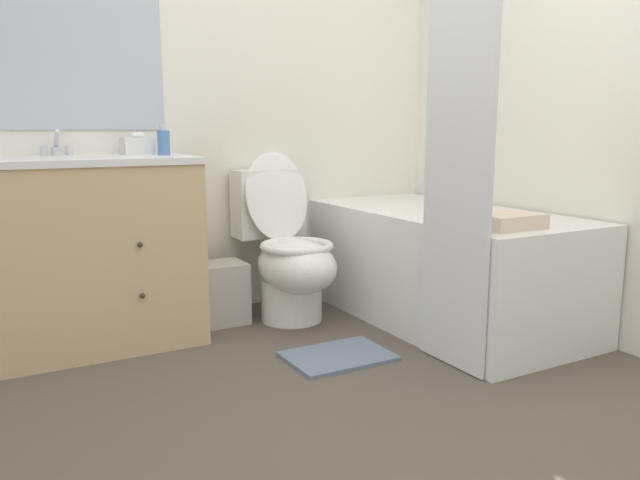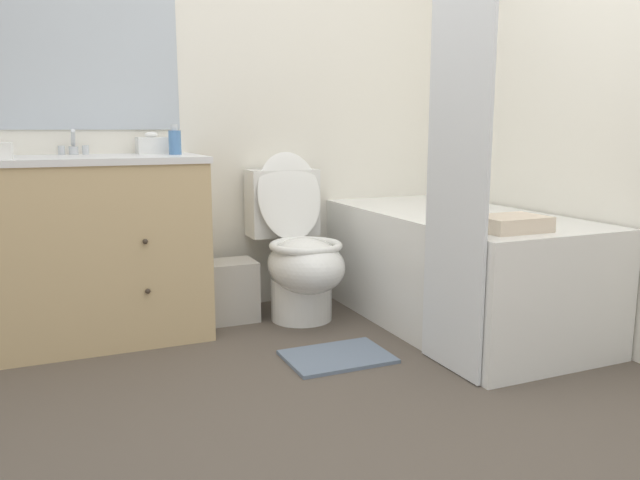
{
  "view_description": "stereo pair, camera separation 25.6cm",
  "coord_description": "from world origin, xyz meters",
  "views": [
    {
      "loc": [
        -1.15,
        -1.56,
        1.0
      ],
      "look_at": [
        0.14,
        0.75,
        0.52
      ],
      "focal_mm": 35.0,
      "sensor_mm": 36.0,
      "label": 1
    },
    {
      "loc": [
        -0.92,
        -1.67,
        1.0
      ],
      "look_at": [
        0.14,
        0.75,
        0.52
      ],
      "focal_mm": 35.0,
      "sensor_mm": 36.0,
      "label": 2
    }
  ],
  "objects": [
    {
      "name": "vanity_cabinet",
      "position": [
        -0.8,
        1.4,
        0.44
      ],
      "size": [
        1.13,
        0.58,
        0.87
      ],
      "color": "tan",
      "rests_on": "ground_plane"
    },
    {
      "name": "sink_faucet",
      "position": [
        -0.8,
        1.6,
        0.91
      ],
      "size": [
        0.14,
        0.12,
        0.12
      ],
      "color": "silver",
      "rests_on": "vanity_cabinet"
    },
    {
      "name": "wall_back",
      "position": [
        -0.01,
        1.7,
        1.25
      ],
      "size": [
        8.0,
        0.06,
        2.5
      ],
      "color": "white",
      "rests_on": "ground_plane"
    },
    {
      "name": "toilet",
      "position": [
        0.26,
        1.32,
        0.35
      ],
      "size": [
        0.38,
        0.69,
        0.87
      ],
      "color": "white",
      "rests_on": "ground_plane"
    },
    {
      "name": "wastebasket",
      "position": [
        -0.08,
        1.42,
        0.16
      ],
      "size": [
        0.26,
        0.22,
        0.32
      ],
      "color": "#B7B2A8",
      "rests_on": "ground_plane"
    },
    {
      "name": "bath_towel_folded",
      "position": [
        0.82,
        0.34,
        0.61
      ],
      "size": [
        0.28,
        0.21,
        0.06
      ],
      "color": "beige",
      "rests_on": "bathtub"
    },
    {
      "name": "ground_plane",
      "position": [
        0.0,
        0.0,
        0.0
      ],
      "size": [
        14.0,
        14.0,
        0.0
      ],
      "primitive_type": "plane",
      "color": "brown"
    },
    {
      "name": "soap_dispenser",
      "position": [
        -0.34,
        1.42,
        0.93
      ],
      "size": [
        0.06,
        0.06,
        0.15
      ],
      "color": "#4C7AB2",
      "rests_on": "vanity_cabinet"
    },
    {
      "name": "wall_right",
      "position": [
        1.39,
        0.84,
        1.25
      ],
      "size": [
        0.05,
        2.67,
        2.5
      ],
      "color": "white",
      "rests_on": "ground_plane"
    },
    {
      "name": "bathtub",
      "position": [
        0.97,
        0.91,
        0.29
      ],
      "size": [
        0.77,
        1.53,
        0.58
      ],
      "color": "white",
      "rests_on": "ground_plane"
    },
    {
      "name": "bath_mat",
      "position": [
        0.19,
        0.69,
        0.01
      ],
      "size": [
        0.45,
        0.33,
        0.02
      ],
      "color": "slate",
      "rests_on": "ground_plane"
    },
    {
      "name": "shower_curtain",
      "position": [
        0.57,
        0.38,
        1.01
      ],
      "size": [
        0.01,
        0.4,
        2.02
      ],
      "color": "white",
      "rests_on": "ground_plane"
    },
    {
      "name": "tissue_box",
      "position": [
        -0.43,
        1.56,
        0.91
      ],
      "size": [
        0.15,
        0.13,
        0.11
      ],
      "color": "white",
      "rests_on": "vanity_cabinet"
    }
  ]
}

